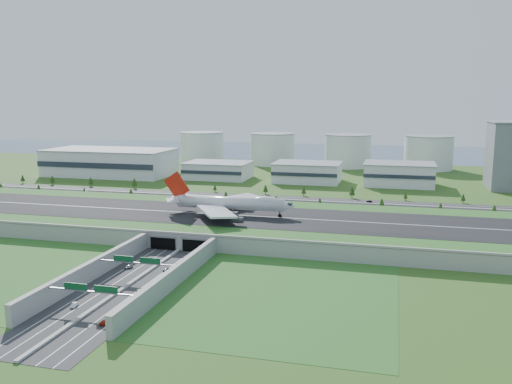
% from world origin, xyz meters
% --- Properties ---
extents(ground, '(1200.00, 1200.00, 0.00)m').
position_xyz_m(ground, '(0.00, 0.00, 0.00)').
color(ground, '#314E18').
rests_on(ground, ground).
extents(airfield_deck, '(520.00, 100.00, 9.20)m').
position_xyz_m(airfield_deck, '(0.00, -0.09, 4.12)').
color(airfield_deck, gray).
rests_on(airfield_deck, ground).
extents(underpass_road, '(38.80, 120.40, 8.00)m').
position_xyz_m(underpass_road, '(0.00, -99.42, 3.43)').
color(underpass_road, '#28282B').
rests_on(underpass_road, ground).
extents(sign_gantry_near, '(38.70, 0.70, 9.80)m').
position_xyz_m(sign_gantry_near, '(0.00, -95.04, 6.95)').
color(sign_gantry_near, gray).
rests_on(sign_gantry_near, ground).
extents(sign_gantry_far, '(38.70, 0.70, 9.80)m').
position_xyz_m(sign_gantry_far, '(0.00, -130.04, 6.95)').
color(sign_gantry_far, gray).
rests_on(sign_gantry_far, ground).
extents(north_expressway, '(560.00, 36.00, 0.12)m').
position_xyz_m(north_expressway, '(0.00, 95.00, 0.06)').
color(north_expressway, '#28282B').
rests_on(north_expressway, ground).
extents(tree_row, '(507.48, 48.70, 8.41)m').
position_xyz_m(tree_row, '(7.72, 94.49, 4.71)').
color(tree_row, '#3D2819').
rests_on(tree_row, ground).
extents(hangar_west, '(120.00, 60.00, 25.00)m').
position_xyz_m(hangar_west, '(-170.00, 185.00, 12.50)').
color(hangar_west, silver).
rests_on(hangar_west, ground).
extents(hangar_mid_a, '(58.00, 42.00, 15.00)m').
position_xyz_m(hangar_mid_a, '(-60.00, 190.00, 7.50)').
color(hangar_mid_a, silver).
rests_on(hangar_mid_a, ground).
extents(hangar_mid_b, '(58.00, 42.00, 17.00)m').
position_xyz_m(hangar_mid_b, '(25.00, 190.00, 8.50)').
color(hangar_mid_b, silver).
rests_on(hangar_mid_b, ground).
extents(hangar_mid_c, '(58.00, 42.00, 19.00)m').
position_xyz_m(hangar_mid_c, '(105.00, 190.00, 9.50)').
color(hangar_mid_c, silver).
rests_on(hangar_mid_c, ground).
extents(fuel_tank_a, '(50.00, 50.00, 35.00)m').
position_xyz_m(fuel_tank_a, '(-120.00, 310.00, 17.50)').
color(fuel_tank_a, silver).
rests_on(fuel_tank_a, ground).
extents(fuel_tank_b, '(50.00, 50.00, 35.00)m').
position_xyz_m(fuel_tank_b, '(-35.00, 310.00, 17.50)').
color(fuel_tank_b, silver).
rests_on(fuel_tank_b, ground).
extents(fuel_tank_c, '(50.00, 50.00, 35.00)m').
position_xyz_m(fuel_tank_c, '(50.00, 310.00, 17.50)').
color(fuel_tank_c, silver).
rests_on(fuel_tank_c, ground).
extents(fuel_tank_d, '(50.00, 50.00, 35.00)m').
position_xyz_m(fuel_tank_d, '(135.00, 310.00, 17.50)').
color(fuel_tank_d, silver).
rests_on(fuel_tank_d, ground).
extents(bay_water, '(1200.00, 260.00, 0.06)m').
position_xyz_m(bay_water, '(0.00, 480.00, 0.03)').
color(bay_water, '#3B5170').
rests_on(bay_water, ground).
extents(boeing_747, '(79.04, 74.74, 24.44)m').
position_xyz_m(boeing_747, '(9.88, 1.43, 14.89)').
color(boeing_747, silver).
rests_on(boeing_747, airfield_deck).
extents(car_0, '(3.31, 4.72, 1.49)m').
position_xyz_m(car_0, '(-10.61, -82.64, 0.87)').
color(car_0, '#9C9CA0').
rests_on(car_0, ground).
extents(car_1, '(2.09, 4.56, 1.45)m').
position_xyz_m(car_1, '(-8.17, -128.24, 0.84)').
color(car_1, white).
rests_on(car_1, ground).
extents(car_2, '(2.36, 5.08, 1.41)m').
position_xyz_m(car_2, '(7.56, -81.87, 0.82)').
color(car_2, '#0C133F').
rests_on(car_2, ground).
extents(car_3, '(2.78, 5.07, 1.39)m').
position_xyz_m(car_3, '(10.43, -139.13, 0.82)').
color(car_3, '#A2210E').
rests_on(car_3, ground).
extents(car_4, '(4.49, 3.26, 1.42)m').
position_xyz_m(car_4, '(-138.03, 89.33, 0.83)').
color(car_4, '#4D4D51').
rests_on(car_4, ground).
extents(car_5, '(4.39, 2.12, 1.39)m').
position_xyz_m(car_5, '(84.38, 102.45, 0.81)').
color(car_5, black).
rests_on(car_5, ground).
extents(car_7, '(5.89, 3.77, 1.59)m').
position_xyz_m(car_7, '(0.48, 100.43, 0.91)').
color(car_7, white).
rests_on(car_7, ground).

